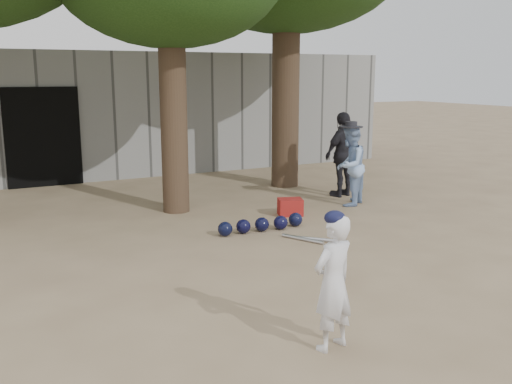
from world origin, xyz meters
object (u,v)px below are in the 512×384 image
boy_player (333,283)px  red_bag (290,207)px  spectator_blue (350,166)px  spectator_dark (343,154)px

boy_player → red_bag: 5.05m
spectator_blue → boy_player: bearing=15.9°
boy_player → red_bag: boy_player is taller
red_bag → boy_player: bearing=-116.3°
spectator_dark → red_bag: size_ratio=4.12×
boy_player → spectator_blue: size_ratio=0.83×
spectator_blue → spectator_dark: spectator_dark is taller
boy_player → spectator_blue: 5.94m
boy_player → spectator_blue: bearing=-141.8°
boy_player → spectator_dark: 6.77m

